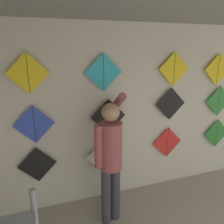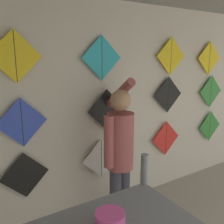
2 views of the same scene
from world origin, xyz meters
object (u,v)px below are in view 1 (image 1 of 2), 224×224
(kite_1, at_px, (103,156))
(kite_3, at_px, (217,133))
(kite_0, at_px, (37,165))
(kite_9, at_px, (104,72))
(kite_4, at_px, (34,125))
(kite_5, at_px, (108,116))
(kite_11, at_px, (218,70))
(kite_10, at_px, (174,69))
(shopkeeper, at_px, (110,154))
(kite_7, at_px, (219,101))
(kite_8, at_px, (28,73))
(kite_6, at_px, (170,104))
(kite_2, at_px, (167,142))

(kite_1, height_order, kite_3, kite_3)
(kite_0, relative_size, kite_9, 1.00)
(kite_4, xyz_separation_m, kite_9, (1.01, 0.00, 0.68))
(kite_4, height_order, kite_5, kite_5)
(kite_11, bearing_deg, kite_10, 180.00)
(shopkeeper, relative_size, kite_5, 3.40)
(kite_7, xyz_separation_m, kite_8, (-3.19, 0.00, 0.61))
(kite_11, bearing_deg, kite_0, 180.00)
(kite_5, bearing_deg, shopkeeper, -105.00)
(kite_5, height_order, kite_7, kite_7)
(kite_11, bearing_deg, shopkeeper, -166.57)
(kite_10, bearing_deg, kite_8, 180.00)
(kite_4, relative_size, kite_11, 1.00)
(kite_3, distance_m, kite_9, 2.54)
(kite_0, bearing_deg, kite_1, 0.00)
(kite_8, xyz_separation_m, kite_11, (3.07, 0.00, -0.04))
(kite_0, bearing_deg, kite_5, 0.00)
(kite_3, height_order, kite_10, kite_10)
(kite_9, height_order, kite_10, kite_10)
(kite_1, height_order, kite_6, kite_6)
(kite_2, bearing_deg, kite_1, 180.00)
(kite_1, distance_m, kite_8, 1.68)
(kite_5, relative_size, kite_10, 1.00)
(kite_1, relative_size, kite_9, 1.00)
(kite_6, bearing_deg, kite_0, 180.00)
(kite_6, bearing_deg, kite_11, 0.00)
(kite_1, bearing_deg, kite_5, 0.00)
(kite_8, bearing_deg, kite_4, 0.00)
(shopkeeper, xyz_separation_m, kite_8, (-0.95, 0.51, 1.06))
(kite_4, relative_size, kite_8, 1.00)
(kite_7, bearing_deg, shopkeeper, -167.23)
(kite_3, xyz_separation_m, kite_6, (-1.08, 0.00, 0.67))
(kite_2, distance_m, kite_11, 1.53)
(kite_4, bearing_deg, shopkeeper, -28.34)
(kite_1, height_order, kite_7, kite_7)
(shopkeeper, xyz_separation_m, kite_9, (0.07, 0.51, 1.04))
(kite_8, relative_size, kite_9, 1.00)
(kite_1, bearing_deg, shopkeeper, -95.10)
(kite_8, height_order, kite_10, kite_8)
(kite_9, height_order, kite_11, kite_9)
(kite_9, bearing_deg, shopkeeper, -97.57)
(kite_0, xyz_separation_m, kite_9, (1.02, 0.00, 1.30))
(kite_7, relative_size, kite_10, 1.00)
(kite_10, bearing_deg, kite_9, 180.00)
(kite_8, distance_m, kite_11, 3.07)
(kite_1, height_order, kite_9, kite_9)
(kite_2, relative_size, kite_7, 1.00)
(kite_5, bearing_deg, kite_2, 0.00)
(kite_1, xyz_separation_m, kite_3, (2.25, 0.00, 0.10))
(kite_5, distance_m, kite_9, 0.67)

